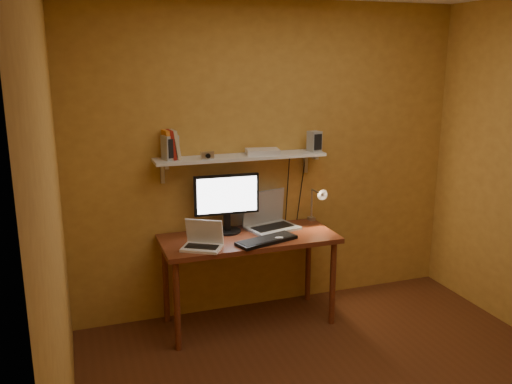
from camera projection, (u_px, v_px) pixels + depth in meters
name	position (u px, v px, depth m)	size (l,w,h in m)	color
room	(369.00, 208.00, 3.12)	(3.44, 3.24, 2.64)	#522815
desk	(249.00, 247.00, 4.35)	(1.40, 0.60, 0.75)	brown
wall_shelf	(241.00, 157.00, 4.36)	(1.40, 0.25, 0.21)	white
monitor	(227.00, 200.00, 4.37)	(0.53, 0.24, 0.48)	black
laptop	(268.00, 218.00, 4.54)	(0.47, 0.39, 0.30)	#989BA0
netbook	(203.00, 240.00, 4.06)	(0.35, 0.32, 0.21)	white
keyboard	(267.00, 240.00, 4.19)	(0.49, 0.16, 0.03)	black
mouse	(279.00, 239.00, 4.22)	(0.10, 0.06, 0.03)	white
desk_lamp	(318.00, 200.00, 4.60)	(0.09, 0.23, 0.38)	silver
speaker_left	(170.00, 148.00, 4.15)	(0.10, 0.10, 0.19)	#989BA0
speaker_right	(314.00, 141.00, 4.52)	(0.09, 0.09, 0.17)	#989BA0
books	(171.00, 145.00, 4.17)	(0.13, 0.16, 0.23)	orange
shelf_camera	(207.00, 155.00, 4.18)	(0.10, 0.05, 0.06)	silver
router	(263.00, 152.00, 4.39)	(0.27, 0.18, 0.04)	white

